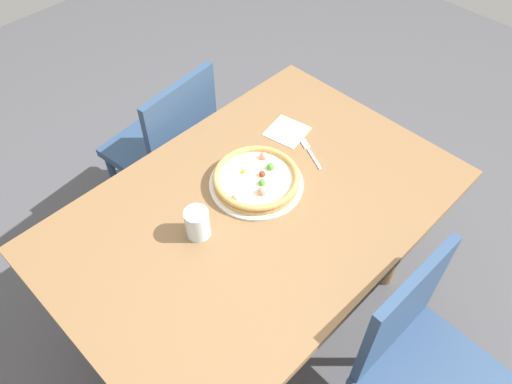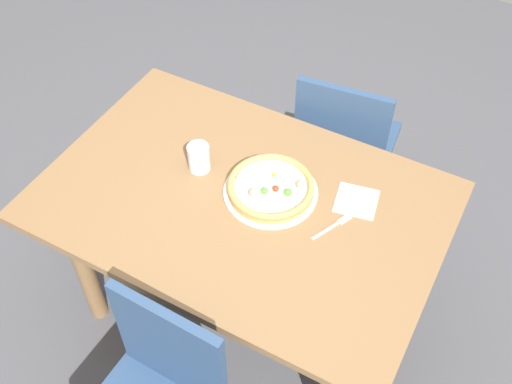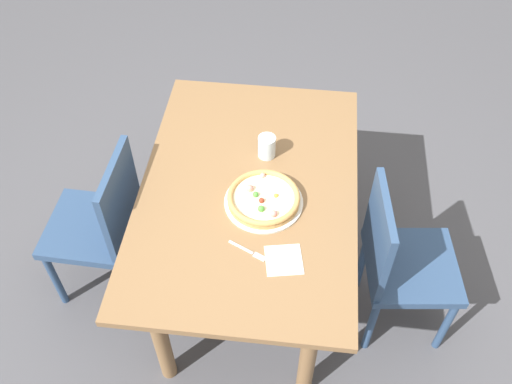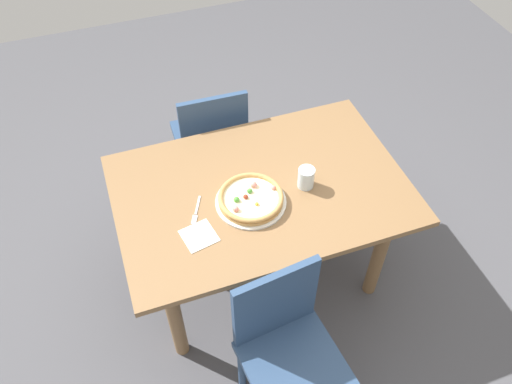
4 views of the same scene
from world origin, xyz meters
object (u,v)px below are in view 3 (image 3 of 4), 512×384
object	(u,v)px
pizza	(264,198)
napkin	(284,260)
fork	(250,252)
drinking_glass	(267,147)
plate	(264,202)
chair_near	(102,223)
dining_table	(249,204)
chair_far	(399,260)

from	to	relation	value
pizza	napkin	xyz separation A→B (m)	(0.28, 0.11, -0.03)
pizza	napkin	distance (m)	0.30
pizza	napkin	size ratio (longest dim) A/B	2.15
fork	drinking_glass	distance (m)	0.54
fork	drinking_glass	world-z (taller)	drinking_glass
plate	drinking_glass	world-z (taller)	drinking_glass
plate	pizza	size ratio (longest dim) A/B	1.09
chair_near	pizza	xyz separation A→B (m)	(0.01, 0.75, 0.29)
dining_table	drinking_glass	bearing A→B (deg)	164.40
plate	drinking_glass	size ratio (longest dim) A/B	3.13
drinking_glass	napkin	world-z (taller)	drinking_glass
drinking_glass	chair_near	bearing A→B (deg)	-69.68
pizza	fork	bearing A→B (deg)	-5.75
dining_table	chair_far	distance (m)	0.70
dining_table	chair_far	bearing A→B (deg)	79.62
dining_table	drinking_glass	size ratio (longest dim) A/B	13.12
fork	plate	bearing A→B (deg)	109.47
pizza	dining_table	bearing A→B (deg)	-136.52
drinking_glass	pizza	bearing A→B (deg)	3.18
chair_near	plate	size ratio (longest dim) A/B	2.62
chair_near	napkin	bearing A→B (deg)	-106.77
fork	pizza	bearing A→B (deg)	109.53
drinking_glass	napkin	size ratio (longest dim) A/B	0.75
napkin	chair_near	bearing A→B (deg)	-108.46
chair_far	pizza	size ratio (longest dim) A/B	2.86
chair_near	drinking_glass	xyz separation A→B (m)	(-0.27, 0.73, 0.31)
chair_far	fork	world-z (taller)	chair_far
plate	napkin	xyz separation A→B (m)	(0.28, 0.11, -0.00)
pizza	drinking_glass	xyz separation A→B (m)	(-0.28, -0.02, 0.02)
chair_far	napkin	distance (m)	0.60
fork	chair_near	bearing A→B (deg)	-174.75
dining_table	napkin	xyz separation A→B (m)	(0.35, 0.18, 0.11)
plate	napkin	distance (m)	0.30
chair_far	dining_table	bearing A→B (deg)	-106.86
chair_near	chair_far	xyz separation A→B (m)	(0.06, 1.35, 0.00)
chair_far	plate	bearing A→B (deg)	-101.00
dining_table	napkin	size ratio (longest dim) A/B	9.83
plate	pizza	world-z (taller)	pizza
dining_table	chair_far	size ratio (longest dim) A/B	1.60
fork	napkin	bearing A→B (deg)	15.90
fork	drinking_glass	xyz separation A→B (m)	(-0.53, 0.01, 0.05)
chair_near	fork	world-z (taller)	chair_near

